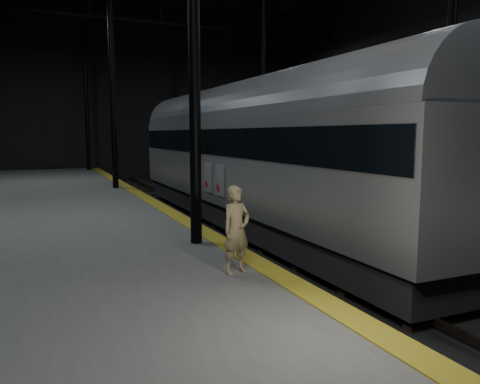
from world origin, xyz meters
TOP-DOWN VIEW (x-y plane):
  - ground at (0.00, 0.00)m, footprint 44.00×44.00m
  - platform_left at (-7.50, 0.00)m, footprint 9.00×43.80m
  - platform_right at (7.50, 0.00)m, footprint 9.00×43.80m
  - tactile_strip at (-3.25, 0.00)m, footprint 0.50×43.80m
  - track at (0.00, 0.00)m, footprint 2.40×43.00m
  - train at (-0.00, 1.49)m, footprint 2.97×19.80m
  - woman at (-3.88, -6.56)m, footprint 0.66×0.52m

SIDE VIEW (x-z plane):
  - ground at x=0.00m, z-range 0.00..0.00m
  - track at x=0.00m, z-range -0.05..0.19m
  - platform_left at x=-7.50m, z-range 0.00..1.00m
  - platform_right at x=7.50m, z-range 0.00..1.00m
  - tactile_strip at x=-3.25m, z-range 1.00..1.01m
  - woman at x=-3.88m, z-range 1.00..2.59m
  - train at x=0.00m, z-range 0.31..5.60m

